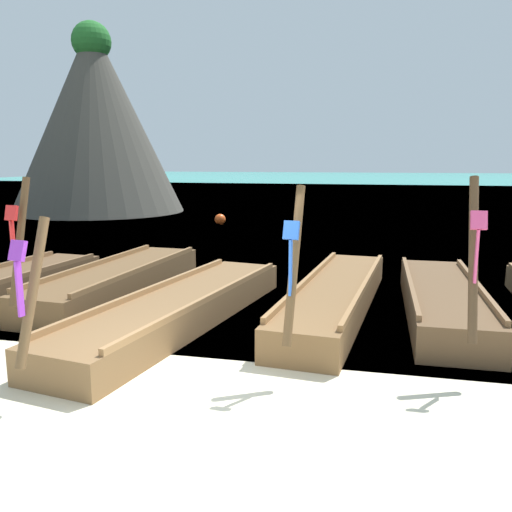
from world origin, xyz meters
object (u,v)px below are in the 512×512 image
Objects in this scene: longtail_boat_red_ribbon at (117,281)px; longtail_boat_violet_ribbon at (179,309)px; longtail_boat_pink_ribbon at (442,301)px; mooring_buoy_near at (220,219)px; karst_rock at (94,122)px; longtail_boat_blue_ribbon at (336,297)px.

longtail_boat_violet_ribbon is at bearing -38.25° from longtail_boat_red_ribbon.
mooring_buoy_near is at bearing 122.76° from longtail_boat_pink_ribbon.
longtail_boat_pink_ribbon is 15.22m from mooring_buoy_near.
karst_rock is 20.70× the size of mooring_buoy_near.
longtail_boat_red_ribbon is at bearing -59.48° from karst_rock.
longtail_boat_blue_ribbon is 0.67× the size of karst_rock.
longtail_boat_blue_ribbon is (2.70, 1.46, 0.02)m from longtail_boat_violet_ribbon.
longtail_boat_red_ribbon reaches higher than longtail_boat_violet_ribbon.
longtail_boat_violet_ribbon is at bearing -162.04° from longtail_boat_pink_ribbon.
longtail_boat_red_ribbon is 4.76m from longtail_boat_blue_ribbon.
karst_rock is at bearing 134.23° from longtail_boat_pink_ribbon.
longtail_boat_pink_ribbon reaches higher than mooring_buoy_near.
longtail_boat_violet_ribbon is 0.67× the size of karst_rock.
longtail_boat_violet_ribbon is 1.18× the size of longtail_boat_pink_ribbon.
mooring_buoy_near is at bearing 115.88° from longtail_boat_blue_ribbon.
longtail_boat_violet_ribbon is 23.09m from karst_rock.
mooring_buoy_near is (8.74, -4.65, -4.79)m from karst_rock.
longtail_boat_red_ribbon is 0.58× the size of karst_rock.
longtail_boat_pink_ribbon is (6.75, -0.10, -0.01)m from longtail_boat_red_ribbon.
karst_rock is (-14.98, 17.50, 4.76)m from longtail_boat_blue_ribbon.
longtail_boat_blue_ribbon is at bearing -1.90° from longtail_boat_red_ribbon.
longtail_boat_violet_ribbon reaches higher than mooring_buoy_near.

